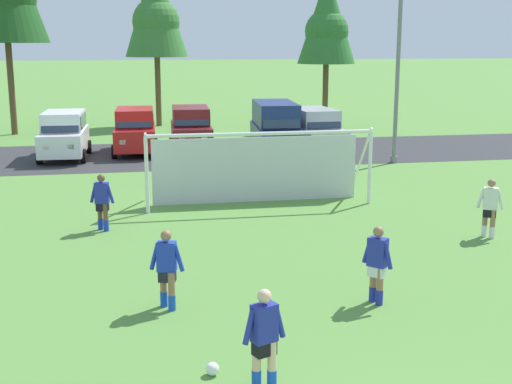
{
  "coord_description": "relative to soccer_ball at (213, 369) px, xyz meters",
  "views": [
    {
      "loc": [
        -3.53,
        -6.14,
        5.27
      ],
      "look_at": [
        -0.59,
        9.7,
        1.72
      ],
      "focal_mm": 47.7,
      "sensor_mm": 36.0,
      "label": 1
    }
  ],
  "objects": [
    {
      "name": "player_midfield_center",
      "position": [
        0.74,
        -0.59,
        0.71
      ],
      "size": [
        0.74,
        0.37,
        1.64
      ],
      "color": "beige",
      "rests_on": "ground"
    },
    {
      "name": "street_lamp",
      "position": [
        10.59,
        18.39,
        3.96
      ],
      "size": [
        2.0,
        0.32,
        7.86
      ],
      "color": "slate",
      "rests_on": "ground"
    },
    {
      "name": "player_winger_left",
      "position": [
        3.7,
        2.5,
        0.71
      ],
      "size": [
        0.5,
        0.65,
        1.64
      ],
      "color": "#936B4C",
      "rests_on": "ground"
    },
    {
      "name": "parking_lot_strip",
      "position": [
        2.38,
        22.43,
        -0.11
      ],
      "size": [
        52.0,
        8.4,
        0.01
      ],
      "primitive_type": "cube",
      "color": "#333335",
      "rests_on": "ground"
    },
    {
      "name": "player_defender_far",
      "position": [
        8.47,
        6.57,
        0.71
      ],
      "size": [
        0.66,
        0.47,
        1.64
      ],
      "color": "#936B4C",
      "rests_on": "ground"
    },
    {
      "name": "parked_car_slot_far_left",
      "position": [
        -4.19,
        22.35,
        1.0
      ],
      "size": [
        2.24,
        4.65,
        2.16
      ],
      "color": "silver",
      "rests_on": "ground"
    },
    {
      "name": "soccer_ball",
      "position": [
        0.0,
        0.0,
        0.0
      ],
      "size": [
        0.22,
        0.22,
        0.22
      ],
      "color": "white",
      "rests_on": "ground"
    },
    {
      "name": "ground_plane",
      "position": [
        2.38,
        11.07,
        -0.11
      ],
      "size": [
        400.0,
        400.0,
        0.0
      ],
      "primitive_type": "plane",
      "color": "#598C3D"
    },
    {
      "name": "soccer_goal",
      "position": [
        2.95,
        11.82,
        1.18
      ],
      "size": [
        7.44,
        1.95,
        2.57
      ],
      "color": "white",
      "rests_on": "ground"
    },
    {
      "name": "tree_mid_left",
      "position": [
        0.69,
        34.35,
        7.15
      ],
      "size": [
        3.96,
        3.96,
        10.56
      ],
      "color": "brown",
      "rests_on": "ground"
    },
    {
      "name": "parked_car_slot_center_left",
      "position": [
        1.8,
        23.63,
        1.0
      ],
      "size": [
        2.29,
        4.68,
        2.16
      ],
      "color": "maroon",
      "rests_on": "ground"
    },
    {
      "name": "player_trailing_back",
      "position": [
        -0.54,
        2.99,
        0.71
      ],
      "size": [
        0.71,
        0.39,
        1.64
      ],
      "color": "#936B4C",
      "rests_on": "ground"
    },
    {
      "name": "player_striker_near",
      "position": [
        -2.03,
        9.24,
        0.71
      ],
      "size": [
        0.72,
        0.34,
        1.64
      ],
      "color": "brown",
      "rests_on": "ground"
    },
    {
      "name": "tree_center_back",
      "position": [
        11.02,
        31.55,
        6.48
      ],
      "size": [
        3.6,
        3.6,
        9.6
      ],
      "color": "brown",
      "rests_on": "ground"
    },
    {
      "name": "parked_car_slot_center_right",
      "position": [
        7.64,
        21.67,
        1.0
      ],
      "size": [
        2.31,
        4.69,
        2.16
      ],
      "color": "#B2B2BC",
      "rests_on": "ground"
    },
    {
      "name": "parked_car_slot_center",
      "position": [
        5.64,
        21.45,
        1.23
      ],
      "size": [
        2.46,
        4.93,
        2.52
      ],
      "color": "navy",
      "rests_on": "ground"
    },
    {
      "name": "parked_car_slot_left",
      "position": [
        -0.94,
        23.33,
        1.0
      ],
      "size": [
        2.25,
        4.66,
        2.16
      ],
      "color": "red",
      "rests_on": "ground"
    }
  ]
}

